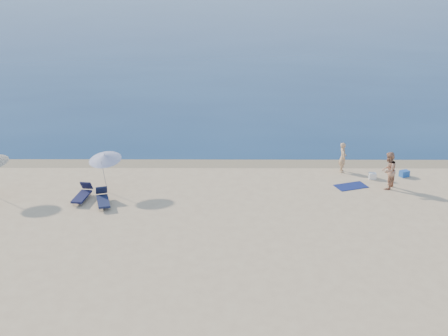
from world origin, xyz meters
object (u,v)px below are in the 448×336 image
(umbrella_near, at_px, (105,157))
(person_right, at_px, (388,171))
(blue_cooler, at_px, (404,174))
(person_left, at_px, (343,157))

(umbrella_near, bearing_deg, person_right, 18.84)
(blue_cooler, bearing_deg, umbrella_near, 164.12)
(person_right, xyz_separation_m, umbrella_near, (-14.39, -0.38, 0.84))
(person_right, relative_size, blue_cooler, 4.07)
(person_right, xyz_separation_m, blue_cooler, (1.39, 1.63, -0.81))
(person_left, relative_size, umbrella_near, 0.78)
(person_right, bearing_deg, umbrella_near, -54.44)
(person_left, bearing_deg, umbrella_near, 101.42)
(blue_cooler, distance_m, umbrella_near, 16.00)
(person_left, bearing_deg, blue_cooler, -103.27)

